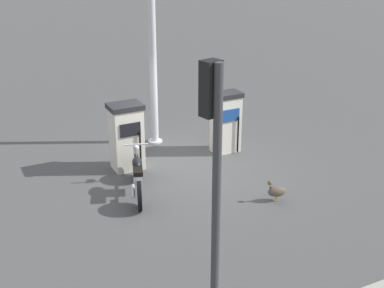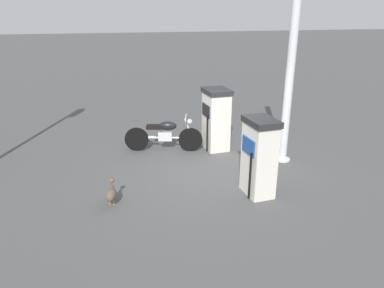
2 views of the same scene
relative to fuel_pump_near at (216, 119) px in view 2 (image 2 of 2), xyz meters
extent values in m
plane|color=#4C4C4C|center=(0.59, 1.34, -0.84)|extent=(120.00, 120.00, 0.00)
cube|color=silver|center=(0.00, 0.00, -0.07)|extent=(0.59, 0.75, 1.53)
cube|color=black|center=(0.29, 0.02, 0.26)|extent=(0.06, 0.50, 0.32)
cube|color=#262628|center=(0.00, 0.00, 0.75)|extent=(0.65, 0.82, 0.12)
cylinder|color=black|center=(0.31, 0.23, -0.30)|extent=(0.05, 0.05, 0.99)
cube|color=silver|center=(0.00, 2.68, -0.09)|extent=(0.51, 0.72, 1.49)
cube|color=#1E478C|center=(0.25, 2.69, 0.23)|extent=(0.06, 0.49, 0.32)
cube|color=#262628|center=(0.00, 2.68, 0.71)|extent=(0.56, 0.79, 0.12)
cylinder|color=black|center=(0.27, 2.90, -0.32)|extent=(0.05, 0.05, 0.97)
cylinder|color=black|center=(0.71, 0.00, -0.52)|extent=(0.63, 0.25, 0.64)
cylinder|color=black|center=(2.09, -0.40, -0.52)|extent=(0.63, 0.25, 0.64)
cube|color=silver|center=(1.35, -0.19, -0.42)|extent=(0.40, 0.29, 0.24)
cylinder|color=silver|center=(1.40, -0.20, -0.47)|extent=(1.05, 0.35, 0.05)
ellipsoid|color=black|center=(1.29, -0.17, -0.14)|extent=(0.52, 0.34, 0.24)
cube|color=black|center=(1.61, -0.26, -0.17)|extent=(0.48, 0.31, 0.10)
cylinder|color=silver|center=(0.75, -0.01, -0.22)|extent=(0.26, 0.11, 0.57)
cylinder|color=silver|center=(0.82, -0.03, 0.10)|extent=(0.19, 0.55, 0.04)
sphere|color=silver|center=(0.73, -0.01, -0.02)|extent=(0.17, 0.17, 0.14)
cylinder|color=silver|center=(1.87, -0.46, -0.50)|extent=(0.55, 0.22, 0.07)
ellipsoid|color=brown|center=(2.92, 2.41, -0.61)|extent=(0.29, 0.44, 0.22)
cylinder|color=brown|center=(2.89, 2.27, -0.55)|extent=(0.07, 0.07, 0.16)
sphere|color=brown|center=(2.88, 2.24, -0.39)|extent=(0.12, 0.12, 0.10)
cone|color=orange|center=(2.86, 2.18, -0.40)|extent=(0.06, 0.08, 0.04)
cone|color=brown|center=(2.96, 2.58, -0.58)|extent=(0.09, 0.09, 0.08)
cylinder|color=orange|center=(2.96, 2.40, -0.78)|extent=(0.02, 0.02, 0.11)
cylinder|color=orange|center=(2.88, 2.42, -0.78)|extent=(0.02, 0.02, 0.11)
cylinder|color=silver|center=(-1.37, 1.21, 1.21)|extent=(0.20, 0.20, 4.08)
cylinder|color=silver|center=(-1.37, 1.21, -0.82)|extent=(0.40, 0.40, 0.04)
camera|label=1|loc=(11.11, -3.23, 4.46)|focal=48.02mm
camera|label=2|loc=(3.00, 8.70, 2.69)|focal=33.49mm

